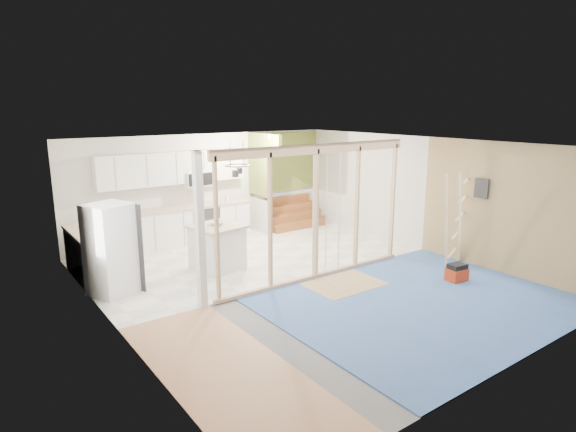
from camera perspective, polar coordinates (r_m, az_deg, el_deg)
room at (r=8.88m, az=1.88°, el=0.12°), size 7.01×8.01×2.61m
floor_overlays at (r=9.34m, az=1.94°, el=-7.49°), size 7.00×8.00×0.03m
stud_frame at (r=8.68m, az=0.63°, el=1.78°), size 4.66×0.14×2.60m
base_cabinets at (r=11.21m, az=-15.45°, el=-2.01°), size 4.45×2.24×0.93m
upper_cabinets at (r=11.65m, az=-13.10°, el=5.47°), size 3.60×0.41×0.85m
green_partition at (r=13.03m, az=-0.88°, el=2.68°), size 2.25×1.51×2.60m
pot_rack at (r=10.14m, az=-6.06°, el=5.67°), size 0.52×0.52×0.72m
sheathing_panel at (r=10.23m, az=24.75°, el=0.64°), size 0.02×4.00×2.60m
electrical_panel at (r=10.42m, az=21.94°, el=3.07°), size 0.04×0.30×0.40m
ceiling_light at (r=11.93m, az=-1.64°, el=9.45°), size 0.32×0.32×0.08m
fridge at (r=8.97m, az=-20.19°, el=-3.76°), size 0.92×0.89×1.63m
island at (r=9.87m, az=-8.38°, el=-3.74°), size 1.10×1.10×0.93m
bowl at (r=9.79m, az=-8.47°, el=-0.82°), size 0.30×0.30×0.07m
soap_bottle_a at (r=11.26m, az=-19.37°, el=1.04°), size 0.16×0.16×0.31m
soap_bottle_b at (r=12.18m, az=-7.28°, el=2.21°), size 0.10×0.10×0.18m
toolbox at (r=9.74m, az=19.37°, el=-6.40°), size 0.40×0.32×0.35m
ladder at (r=10.43m, az=19.14°, el=-0.30°), size 1.05×0.18×1.97m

